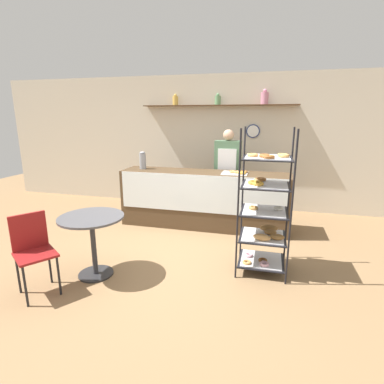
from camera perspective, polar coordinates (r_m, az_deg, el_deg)
name	(u,v)px	position (r m, az deg, el deg)	size (l,w,h in m)	color
ground_plane	(184,258)	(4.18, -1.59, -12.50)	(14.00, 14.00, 0.00)	olive
back_wall	(218,142)	(6.32, 5.03, 9.46)	(10.00, 0.30, 2.70)	beige
display_counter	(204,199)	(5.18, 2.32, -1.41)	(2.87, 0.61, 0.97)	#4C3823
pastry_rack	(265,210)	(3.70, 13.65, -3.38)	(0.60, 0.58, 1.76)	black
person_worker	(227,171)	(5.53, 6.77, 3.90)	(0.47, 0.23, 1.66)	#282833
cafe_table	(92,231)	(3.74, -18.45, -7.06)	(0.75, 0.75, 0.75)	#262628
cafe_chair	(33,246)	(3.67, -28.09, -9.00)	(0.53, 0.53, 0.87)	black
coffee_carafe	(143,160)	(5.41, -9.37, 5.97)	(0.12, 0.12, 0.31)	gray
donut_tray_counter	(237,173)	(4.95, 8.61, 3.66)	(0.42, 0.35, 0.05)	silver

